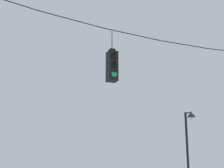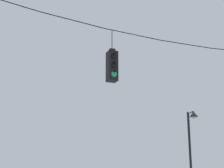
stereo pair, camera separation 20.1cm
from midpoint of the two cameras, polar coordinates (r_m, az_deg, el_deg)
name	(u,v)px [view 2 (the right image)]	position (r m, az deg, el deg)	size (l,w,h in m)	color
span_wire	(186,39)	(13.76, 12.58, 7.31)	(15.84, 0.03, 0.68)	black
traffic_light_near_left_pole	(112,66)	(11.85, 0.49, 3.01)	(0.34, 0.58, 1.89)	black
street_lamp	(192,137)	(18.34, 13.46, -8.63)	(0.45, 0.78, 4.89)	black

